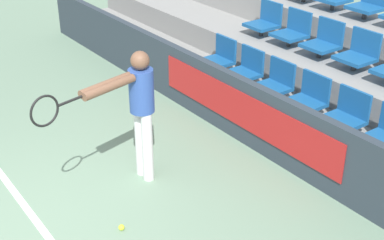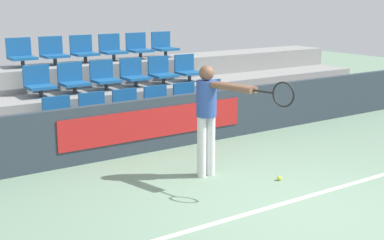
# 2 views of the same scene
# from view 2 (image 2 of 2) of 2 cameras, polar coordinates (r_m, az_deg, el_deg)

# --- Properties ---
(ground_plane) EXTENTS (30.00, 30.00, 0.00)m
(ground_plane) POSITION_cam_2_polar(r_m,az_deg,el_deg) (6.80, 10.78, -9.05)
(ground_plane) COLOR gray
(court_baseline) EXTENTS (5.66, 0.08, 0.01)m
(court_baseline) POSITION_cam_2_polar(r_m,az_deg,el_deg) (6.89, 9.97, -8.68)
(court_baseline) COLOR white
(court_baseline) RESTS_ON ground
(barrier_wall) EXTENTS (12.22, 0.14, 0.90)m
(barrier_wall) POSITION_cam_2_polar(r_m,az_deg,el_deg) (9.01, -3.09, -0.34)
(barrier_wall) COLOR #2D3842
(barrier_wall) RESTS_ON ground
(bleacher_tier_front) EXTENTS (11.82, 0.93, 0.41)m
(bleacher_tier_front) POSITION_cam_2_polar(r_m,az_deg,el_deg) (9.53, -4.76, -1.12)
(bleacher_tier_front) COLOR gray
(bleacher_tier_front) RESTS_ON ground
(bleacher_tier_middle) EXTENTS (11.82, 0.93, 0.83)m
(bleacher_tier_middle) POSITION_cam_2_polar(r_m,az_deg,el_deg) (10.28, -7.34, 1.06)
(bleacher_tier_middle) COLOR gray
(bleacher_tier_middle) RESTS_ON ground
(bleacher_tier_back) EXTENTS (11.82, 0.93, 1.24)m
(bleacher_tier_back) POSITION_cam_2_polar(r_m,az_deg,el_deg) (11.07, -9.56, 2.93)
(bleacher_tier_back) COLOR gray
(bleacher_tier_back) RESTS_ON ground
(stadium_chair_0) EXTENTS (0.47, 0.44, 0.54)m
(stadium_chair_0) POSITION_cam_2_polar(r_m,az_deg,el_deg) (8.90, -13.95, 0.47)
(stadium_chair_0) COLOR #333333
(stadium_chair_0) RESTS_ON bleacher_tier_front
(stadium_chair_1) EXTENTS (0.47, 0.44, 0.54)m
(stadium_chair_1) POSITION_cam_2_polar(r_m,az_deg,el_deg) (9.13, -10.29, 0.96)
(stadium_chair_1) COLOR #333333
(stadium_chair_1) RESTS_ON bleacher_tier_front
(stadium_chair_2) EXTENTS (0.47, 0.44, 0.54)m
(stadium_chair_2) POSITION_cam_2_polar(r_m,az_deg,el_deg) (9.39, -6.82, 1.41)
(stadium_chair_2) COLOR #333333
(stadium_chair_2) RESTS_ON bleacher_tier_front
(stadium_chair_3) EXTENTS (0.47, 0.44, 0.54)m
(stadium_chair_3) POSITION_cam_2_polar(r_m,az_deg,el_deg) (9.68, -3.55, 1.84)
(stadium_chair_3) COLOR #333333
(stadium_chair_3) RESTS_ON bleacher_tier_front
(stadium_chair_4) EXTENTS (0.47, 0.44, 0.54)m
(stadium_chair_4) POSITION_cam_2_polar(r_m,az_deg,el_deg) (10.01, -0.48, 2.23)
(stadium_chair_4) COLOR #333333
(stadium_chair_4) RESTS_ON bleacher_tier_front
(stadium_chair_5) EXTENTS (0.47, 0.44, 0.54)m
(stadium_chair_5) POSITION_cam_2_polar(r_m,az_deg,el_deg) (10.36, 2.39, 2.59)
(stadium_chair_5) COLOR #333333
(stadium_chair_5) RESTS_ON bleacher_tier_front
(stadium_chair_6) EXTENTS (0.47, 0.44, 0.54)m
(stadium_chair_6) POSITION_cam_2_polar(r_m,az_deg,el_deg) (9.69, -16.02, 3.86)
(stadium_chair_6) COLOR #333333
(stadium_chair_6) RESTS_ON bleacher_tier_middle
(stadium_chair_7) EXTENTS (0.47, 0.44, 0.54)m
(stadium_chair_7) POSITION_cam_2_polar(r_m,az_deg,el_deg) (9.90, -12.60, 4.23)
(stadium_chair_7) COLOR #333333
(stadium_chair_7) RESTS_ON bleacher_tier_middle
(stadium_chair_8) EXTENTS (0.47, 0.44, 0.54)m
(stadium_chair_8) POSITION_cam_2_polar(r_m,az_deg,el_deg) (10.14, -9.32, 4.58)
(stadium_chair_8) COLOR #333333
(stadium_chair_8) RESTS_ON bleacher_tier_middle
(stadium_chair_9) EXTENTS (0.47, 0.44, 0.54)m
(stadium_chair_9) POSITION_cam_2_polar(r_m,az_deg,el_deg) (10.42, -6.21, 4.89)
(stadium_chair_9) COLOR #333333
(stadium_chair_9) RESTS_ON bleacher_tier_middle
(stadium_chair_10) EXTENTS (0.47, 0.44, 0.54)m
(stadium_chair_10) POSITION_cam_2_polar(r_m,az_deg,el_deg) (10.72, -3.26, 5.18)
(stadium_chair_10) COLOR #333333
(stadium_chair_10) RESTS_ON bleacher_tier_middle
(stadium_chair_11) EXTENTS (0.47, 0.44, 0.54)m
(stadium_chair_11) POSITION_cam_2_polar(r_m,az_deg,el_deg) (11.05, -0.48, 5.44)
(stadium_chair_11) COLOR #333333
(stadium_chair_11) RESTS_ON bleacher_tier_middle
(stadium_chair_12) EXTENTS (0.47, 0.44, 0.54)m
(stadium_chair_12) POSITION_cam_2_polar(r_m,az_deg,el_deg) (10.53, -17.78, 6.71)
(stadium_chair_12) COLOR #333333
(stadium_chair_12) RESTS_ON bleacher_tier_back
(stadium_chair_13) EXTENTS (0.47, 0.44, 0.54)m
(stadium_chair_13) POSITION_cam_2_polar(r_m,az_deg,el_deg) (10.72, -14.58, 7.01)
(stadium_chair_13) COLOR #333333
(stadium_chair_13) RESTS_ON bleacher_tier_back
(stadium_chair_14) EXTENTS (0.47, 0.44, 0.54)m
(stadium_chair_14) POSITION_cam_2_polar(r_m,az_deg,el_deg) (10.94, -11.49, 7.29)
(stadium_chair_14) COLOR #333333
(stadium_chair_14) RESTS_ON bleacher_tier_back
(stadium_chair_15) EXTENTS (0.47, 0.44, 0.54)m
(stadium_chair_15) POSITION_cam_2_polar(r_m,az_deg,el_deg) (11.20, -8.53, 7.53)
(stadium_chair_15) COLOR #333333
(stadium_chair_15) RESTS_ON bleacher_tier_back
(stadium_chair_16) EXTENTS (0.47, 0.44, 0.54)m
(stadium_chair_16) POSITION_cam_2_polar(r_m,az_deg,el_deg) (11.48, -5.71, 7.74)
(stadium_chair_16) COLOR #333333
(stadium_chair_16) RESTS_ON bleacher_tier_back
(stadium_chair_17) EXTENTS (0.47, 0.44, 0.54)m
(stadium_chair_17) POSITION_cam_2_polar(r_m,az_deg,el_deg) (11.79, -3.03, 7.92)
(stadium_chair_17) COLOR #333333
(stadium_chair_17) RESTS_ON bleacher_tier_back
(tennis_player) EXTENTS (0.48, 1.53, 1.60)m
(tennis_player) POSITION_cam_2_polar(r_m,az_deg,el_deg) (7.46, 2.07, 1.07)
(tennis_player) COLOR silver
(tennis_player) RESTS_ON ground
(tennis_ball) EXTENTS (0.07, 0.07, 0.07)m
(tennis_ball) POSITION_cam_2_polar(r_m,az_deg,el_deg) (7.67, 9.29, -6.14)
(tennis_ball) COLOR #CCDB33
(tennis_ball) RESTS_ON ground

